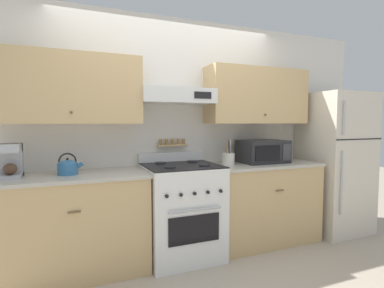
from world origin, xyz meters
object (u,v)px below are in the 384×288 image
Objects in this scene: tea_kettle at (68,167)px; microwave at (263,151)px; refrigerator at (335,163)px; utensil_crock at (228,159)px; stove_range at (182,211)px; coffee_maker at (11,160)px.

tea_kettle is 2.12m from microwave.
utensil_crock is (-1.52, 0.06, 0.11)m from refrigerator.
stove_range is 1.64m from coffee_maker.
stove_range is 2.13m from refrigerator.
stove_range is 1.19m from microwave.
coffee_maker is at bearing 179.16° from utensil_crock.
stove_range is at bearing -2.69° from tea_kettle.
stove_range is 0.60× the size of refrigerator.
tea_kettle is 1.65m from utensil_crock.
microwave is at bearing 3.76° from stove_range.
refrigerator is (2.09, -0.01, 0.40)m from stove_range.
refrigerator is 3.17m from tea_kettle.
microwave reaches higher than stove_range.
tea_kettle is 0.78× the size of coffee_maker.
tea_kettle is (-1.08, 0.05, 0.51)m from stove_range.
coffee_maker is 2.57m from microwave.
refrigerator reaches higher than microwave.
microwave reaches higher than tea_kettle.
refrigerator is 6.20× the size of utensil_crock.
refrigerator is 6.09× the size of coffee_maker.
stove_range is 3.68× the size of coffee_maker.
utensil_crock is at bearing -0.84° from coffee_maker.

